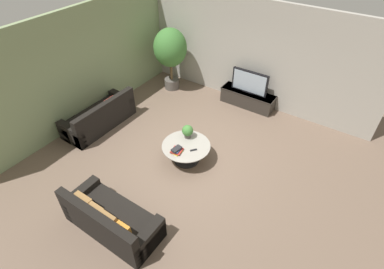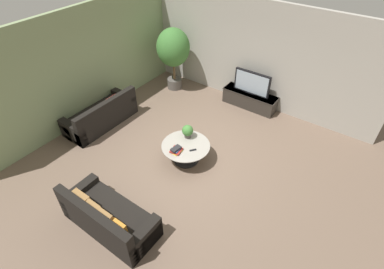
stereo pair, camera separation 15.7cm
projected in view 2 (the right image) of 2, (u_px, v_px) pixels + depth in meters
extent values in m
plane|color=brown|center=(184.00, 157.00, 7.37)|extent=(24.00, 24.00, 0.00)
cube|color=#A39E93|center=(252.00, 54.00, 8.46)|extent=(7.40, 0.12, 3.00)
cube|color=gray|center=(90.00, 63.00, 8.00)|extent=(0.12, 7.40, 3.00)
cube|color=#2D2823|center=(250.00, 99.00, 8.94)|extent=(1.59, 0.48, 0.47)
cube|color=#2D2823|center=(251.00, 93.00, 8.80)|extent=(1.63, 0.50, 0.02)
cube|color=black|center=(252.00, 83.00, 8.58)|extent=(1.09, 0.08, 0.67)
cube|color=#99A8B7|center=(251.00, 83.00, 8.55)|extent=(1.00, 0.00, 0.60)
cube|color=black|center=(251.00, 92.00, 8.78)|extent=(0.33, 0.13, 0.02)
cylinder|color=black|center=(186.00, 159.00, 7.30)|extent=(0.63, 0.63, 0.02)
cylinder|color=black|center=(186.00, 153.00, 7.16)|extent=(0.10, 0.10, 0.44)
cylinder|color=gray|center=(186.00, 146.00, 7.02)|extent=(1.15, 1.15, 0.02)
cube|color=black|center=(101.00, 117.00, 8.29)|extent=(0.84, 2.02, 0.42)
cube|color=black|center=(107.00, 109.00, 7.87)|extent=(0.16, 2.02, 0.42)
cube|color=black|center=(124.00, 101.00, 8.82)|extent=(0.84, 0.20, 0.54)
cube|color=black|center=(73.00, 132.00, 7.68)|extent=(0.84, 0.20, 0.54)
cube|color=#B23328|center=(113.00, 102.00, 8.19)|extent=(0.13, 0.36, 0.33)
cube|color=olive|center=(92.00, 115.00, 7.75)|extent=(0.13, 0.33, 0.30)
cube|color=black|center=(111.00, 218.00, 5.75)|extent=(1.90, 0.84, 0.42)
cube|color=black|center=(92.00, 218.00, 5.27)|extent=(1.90, 0.16, 0.42)
cube|color=black|center=(143.00, 240.00, 5.33)|extent=(0.20, 0.84, 0.54)
cube|color=black|center=(82.00, 196.00, 6.09)|extent=(0.20, 0.84, 0.54)
cube|color=orange|center=(119.00, 228.00, 5.20)|extent=(0.29, 0.13, 0.27)
cube|color=olive|center=(106.00, 217.00, 5.32)|extent=(0.37, 0.18, 0.35)
cube|color=olive|center=(94.00, 209.00, 5.47)|extent=(0.37, 0.16, 0.34)
cube|color=olive|center=(82.00, 200.00, 5.61)|extent=(0.38, 0.12, 0.35)
cylinder|color=#514C47|center=(175.00, 83.00, 9.84)|extent=(0.47, 0.47, 0.32)
cylinder|color=brown|center=(174.00, 72.00, 9.58)|extent=(0.08, 0.08, 0.48)
ellipsoid|color=#3D7533|center=(173.00, 47.00, 9.06)|extent=(1.02, 1.02, 1.18)
cylinder|color=#514C47|center=(188.00, 136.00, 7.22)|extent=(0.16, 0.16, 0.09)
sphere|color=#3D7533|center=(188.00, 130.00, 7.12)|extent=(0.27, 0.27, 0.27)
cube|color=gold|center=(176.00, 151.00, 6.83)|extent=(0.23, 0.24, 0.02)
cube|color=#A32823|center=(176.00, 150.00, 6.83)|extent=(0.28, 0.29, 0.02)
cube|color=#2D4C84|center=(176.00, 150.00, 6.80)|extent=(0.16, 0.19, 0.03)
cube|color=#232326|center=(176.00, 149.00, 6.78)|extent=(0.17, 0.26, 0.04)
cube|color=black|center=(193.00, 150.00, 6.87)|extent=(0.13, 0.15, 0.02)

